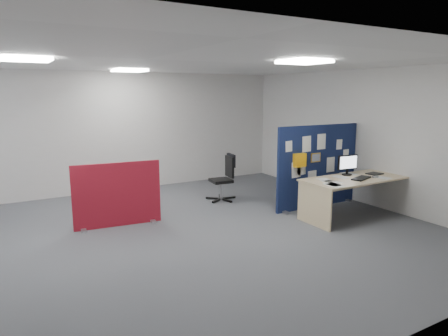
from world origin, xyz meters
name	(u,v)px	position (x,y,z in m)	size (l,w,h in m)	color
floor	(154,241)	(0.00, 0.00, 0.00)	(9.00, 9.00, 0.00)	#4D4F54
ceiling	(147,59)	(0.00, 0.00, 2.70)	(9.00, 7.00, 0.02)	white
wall_back	(97,133)	(0.00, 3.50, 1.35)	(9.00, 0.02, 2.70)	silver
wall_front	(316,217)	(0.00, -3.50, 1.35)	(9.00, 0.02, 2.70)	silver
wall_right	(363,137)	(4.50, 0.00, 1.35)	(0.02, 7.00, 2.70)	silver
ceiling_lights	(153,65)	(0.33, 0.67, 2.67)	(4.10, 4.10, 0.04)	white
navy_divider	(317,166)	(3.46, 0.19, 0.81)	(1.97, 0.30, 1.62)	#10163D
main_desk	(353,186)	(3.58, -0.62, 0.57)	(1.96, 0.87, 0.73)	beige
monitor_main	(348,164)	(3.64, -0.42, 0.94)	(0.43, 0.18, 0.37)	black
keyboard	(361,178)	(3.60, -0.78, 0.74)	(0.45, 0.18, 0.03)	black
mouse	(375,177)	(3.91, -0.83, 0.74)	(0.10, 0.06, 0.03)	#A2A2A7
paper_tray	(375,174)	(4.16, -0.61, 0.74)	(0.28, 0.22, 0.01)	black
red_divider	(117,195)	(-0.26, 0.98, 0.53)	(1.45, 0.30, 1.09)	maroon
office_chair	(225,175)	(2.15, 1.52, 0.54)	(0.62, 0.63, 0.96)	black
desk_papers	(343,180)	(3.26, -0.67, 0.73)	(1.43, 0.86, 0.00)	white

